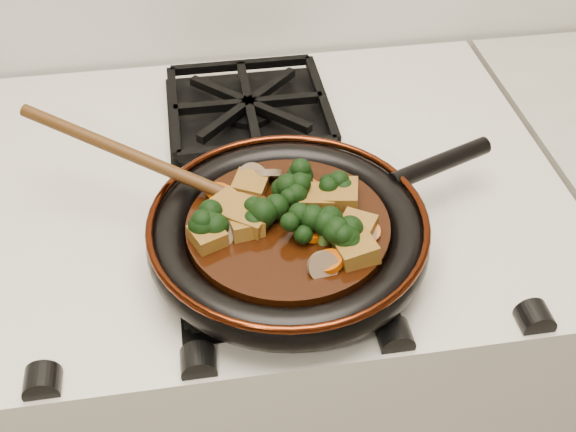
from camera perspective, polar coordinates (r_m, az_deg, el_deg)
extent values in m
cube|color=beige|center=(1.27, -1.56, -12.87)|extent=(0.76, 0.60, 0.90)
cylinder|color=black|center=(0.80, 0.00, -1.95)|extent=(0.28, 0.28, 0.01)
torus|color=black|center=(0.79, 0.00, -1.49)|extent=(0.31, 0.31, 0.04)
torus|color=#3F1609|center=(0.78, 0.00, -0.38)|extent=(0.31, 0.31, 0.01)
cylinder|color=black|center=(0.88, 11.95, 4.13)|extent=(0.14, 0.07, 0.02)
cylinder|color=black|center=(0.79, 0.00, -1.12)|extent=(0.22, 0.22, 0.02)
cube|color=brown|center=(0.80, 4.14, 1.61)|extent=(0.05, 0.05, 0.03)
cube|color=brown|center=(0.80, 2.00, 1.32)|extent=(0.04, 0.04, 0.03)
cube|color=brown|center=(0.76, -6.36, -1.63)|extent=(0.04, 0.05, 0.02)
cube|color=brown|center=(0.82, -3.02, 2.35)|extent=(0.05, 0.05, 0.02)
cube|color=brown|center=(0.79, -4.81, 0.57)|extent=(0.05, 0.05, 0.02)
cube|color=brown|center=(0.74, 5.42, -2.77)|extent=(0.05, 0.04, 0.03)
cube|color=brown|center=(0.77, -3.40, -0.66)|extent=(0.04, 0.04, 0.02)
cube|color=brown|center=(0.78, -3.11, -0.10)|extent=(0.06, 0.06, 0.02)
cube|color=brown|center=(0.77, 5.43, -1.11)|extent=(0.05, 0.05, 0.03)
cylinder|color=#AD4304|center=(0.73, 3.25, -3.64)|extent=(0.03, 0.03, 0.02)
cylinder|color=#AD4304|center=(0.81, 1.57, 2.01)|extent=(0.03, 0.03, 0.02)
cylinder|color=#AD4304|center=(0.82, -5.53, 1.98)|extent=(0.03, 0.03, 0.02)
cylinder|color=#AD4304|center=(0.81, 3.15, 1.86)|extent=(0.03, 0.03, 0.02)
cylinder|color=#AD4304|center=(0.76, 1.60, -1.30)|extent=(0.03, 0.03, 0.02)
cylinder|color=#AD4304|center=(0.77, 6.30, -1.26)|extent=(0.03, 0.03, 0.02)
cylinder|color=brown|center=(0.83, -1.71, 3.29)|extent=(0.04, 0.03, 0.03)
cylinder|color=brown|center=(0.76, 5.67, -1.42)|extent=(0.05, 0.05, 0.02)
cylinder|color=brown|center=(0.76, -5.69, -1.37)|extent=(0.04, 0.04, 0.03)
cylinder|color=brown|center=(0.73, 2.80, -4.00)|extent=(0.03, 0.03, 0.03)
cylinder|color=brown|center=(0.83, -2.86, 2.95)|extent=(0.05, 0.04, 0.03)
ellipsoid|color=#46290F|center=(0.80, -3.38, 1.09)|extent=(0.07, 0.06, 0.02)
cylinder|color=#46290F|center=(0.84, -12.19, 4.72)|extent=(0.02, 0.02, 0.28)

